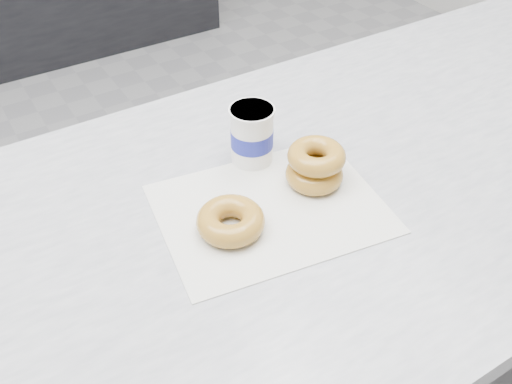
% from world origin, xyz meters
% --- Properties ---
extents(ground, '(5.00, 5.00, 0.00)m').
position_xyz_m(ground, '(0.00, 0.00, 0.00)').
color(ground, '#959598').
rests_on(ground, ground).
extents(counter, '(3.06, 0.76, 0.90)m').
position_xyz_m(counter, '(0.00, -0.60, 0.45)').
color(counter, '#333335').
rests_on(counter, ground).
extents(wax_paper, '(0.38, 0.31, 0.00)m').
position_xyz_m(wax_paper, '(0.03, -0.61, 0.90)').
color(wax_paper, silver).
rests_on(wax_paper, counter).
extents(donut_single, '(0.12, 0.12, 0.04)m').
position_xyz_m(donut_single, '(-0.04, -0.62, 0.92)').
color(donut_single, '#B58F31').
rests_on(donut_single, wax_paper).
extents(donut_stack, '(0.13, 0.13, 0.07)m').
position_xyz_m(donut_stack, '(0.13, -0.59, 0.93)').
color(donut_stack, '#B58F31').
rests_on(donut_stack, wax_paper).
extents(coffee_cup, '(0.09, 0.09, 0.10)m').
position_xyz_m(coffee_cup, '(0.07, -0.48, 0.95)').
color(coffee_cup, white).
rests_on(coffee_cup, counter).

